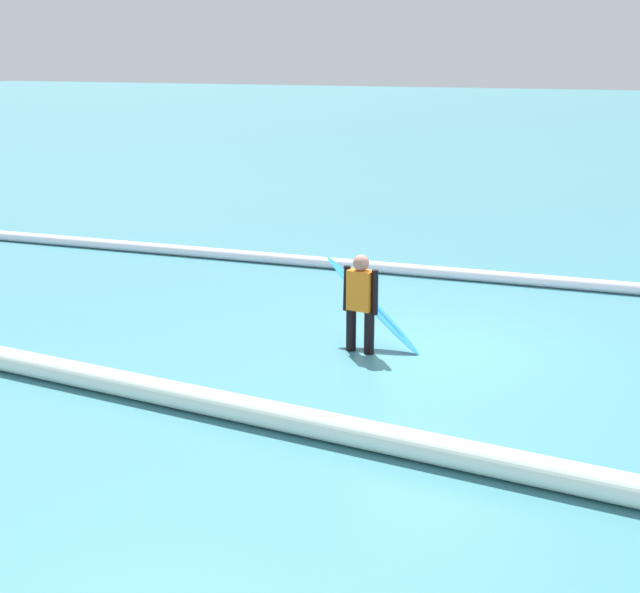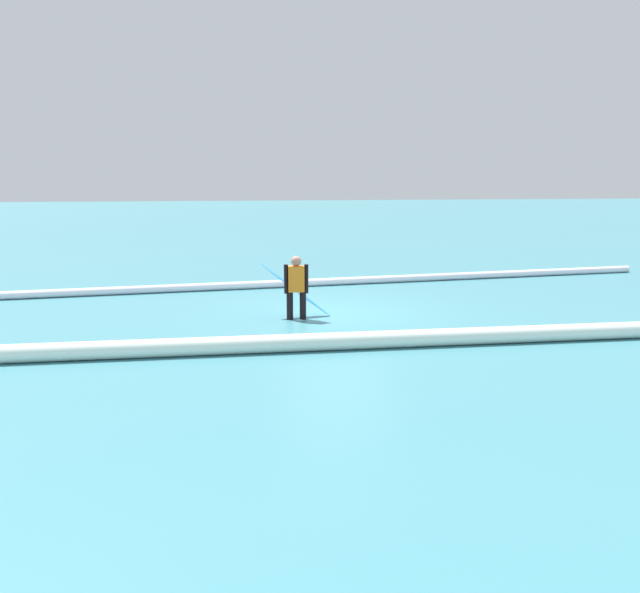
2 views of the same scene
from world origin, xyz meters
name	(u,v)px [view 1 (image 1 of 2)]	position (x,y,z in m)	size (l,w,h in m)	color
ground_plane	(440,350)	(0.00, 0.00, 0.00)	(190.77, 190.77, 0.00)	teal
surfer	(361,299)	(0.99, 0.52, 0.76)	(0.52, 0.24, 1.37)	black
surfboard	(372,305)	(0.95, 0.17, 0.59)	(1.57, 0.56, 1.20)	#268CE5
wave_crest_foreground	(489,276)	(0.24, -3.93, 0.11)	(0.21, 0.21, 22.47)	white
wave_crest_midground	(153,390)	(2.56, 3.18, 0.15)	(0.31, 0.31, 23.12)	white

